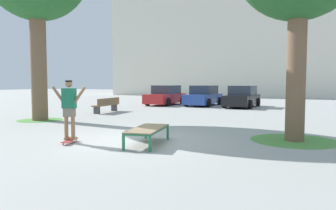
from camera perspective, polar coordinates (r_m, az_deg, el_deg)
The scene contains 11 objects.
ground_plane at distance 9.59m, azimuth -6.84°, elevation -6.30°, with size 120.00×120.00×0.00m, color #A8A8A3.
building_facade at distance 41.04m, azimuth 13.14°, elevation 11.75°, with size 34.70×4.00×14.59m, color silver.
skate_box at distance 8.86m, azimuth -3.68°, elevation -4.42°, with size 1.03×1.99×0.46m.
skateboard at distance 9.48m, azimuth -17.17°, elevation -6.09°, with size 0.41×0.82×0.09m.
skater at distance 9.37m, azimuth -17.29°, elevation -0.09°, with size 0.98×0.38×1.69m.
grass_patch_near_left at distance 15.69m, azimuth -21.93°, elevation -2.52°, with size 2.02×2.02×0.01m, color #519342.
grass_patch_near_right at distance 10.18m, azimuth 21.70°, elevation -5.93°, with size 2.53×2.53×0.01m, color #519342.
car_red at distance 24.51m, azimuth -0.41°, elevation 1.65°, with size 2.14×4.31×1.50m.
car_blue at distance 23.87m, azimuth 6.40°, elevation 1.56°, with size 2.15×4.31×1.50m.
car_black at distance 22.79m, azimuth 13.17°, elevation 1.36°, with size 2.18×4.33×1.50m.
park_bench at distance 18.61m, azimuth -10.94°, elevation 0.06°, with size 0.55×2.42×0.83m.
Camera 1 is at (4.59, -8.24, 1.72)m, focal length 33.98 mm.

